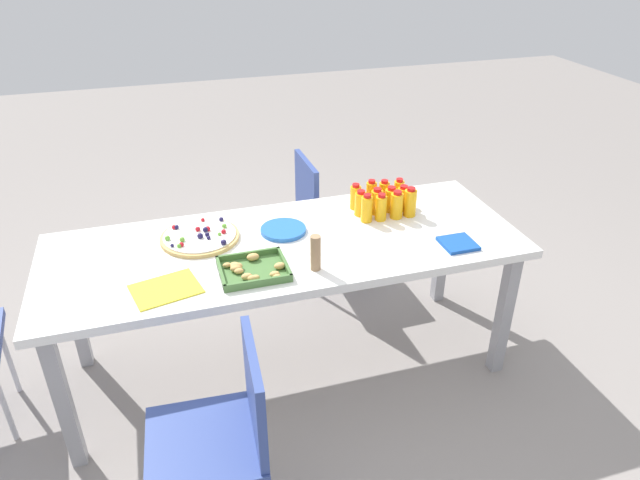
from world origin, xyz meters
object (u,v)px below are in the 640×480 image
object	(u,v)px
juice_bottle_2	(371,194)
cardboard_tube	(316,253)
juice_bottle_6	(377,202)
snack_tray	(253,270)
party_table	(286,255)
napkin_stack	(458,243)
juice_bottle_8	(410,202)
chair_far_right	(224,430)
fruit_pizza	(200,237)
juice_bottle_0	(399,192)
juice_bottle_3	(356,197)
chair_near_left	(325,210)
plate_stack	(283,230)
juice_bottle_1	(384,194)
juice_bottle_11	(367,209)
paper_folder	(166,289)
juice_bottle_5	(391,200)
juice_bottle_9	(397,205)
juice_bottle_4	(403,198)
juice_bottle_10	(381,208)
juice_bottle_7	(361,204)

from	to	relation	value
juice_bottle_2	cardboard_tube	size ratio (longest dim) A/B	0.93
juice_bottle_6	snack_tray	xyz separation A→B (m)	(0.70, 0.36, -0.05)
party_table	cardboard_tube	world-z (taller)	cardboard_tube
napkin_stack	cardboard_tube	distance (m)	0.68
juice_bottle_8	napkin_stack	bearing A→B (deg)	104.70
chair_far_right	napkin_stack	xyz separation A→B (m)	(-1.17, -0.55, 0.24)
chair_far_right	fruit_pizza	world-z (taller)	chair_far_right
juice_bottle_0	fruit_pizza	world-z (taller)	juice_bottle_0
juice_bottle_3	snack_tray	xyz separation A→B (m)	(0.62, 0.44, -0.05)
party_table	fruit_pizza	distance (m)	0.41
chair_near_left	plate_stack	world-z (taller)	chair_near_left
fruit_pizza	juice_bottle_1	bearing A→B (deg)	-174.85
chair_far_right	juice_bottle_11	bearing A→B (deg)	-40.31
juice_bottle_0	juice_bottle_8	distance (m)	0.15
paper_folder	chair_far_right	bearing A→B (deg)	102.52
fruit_pizza	napkin_stack	xyz separation A→B (m)	(-1.11, 0.40, -0.00)
juice_bottle_2	juice_bottle_5	size ratio (longest dim) A/B	1.12
juice_bottle_9	paper_folder	bearing A→B (deg)	15.50
juice_bottle_4	juice_bottle_9	bearing A→B (deg)	47.29
plate_stack	juice_bottle_8	bearing A→B (deg)	178.58
juice_bottle_5	fruit_pizza	bearing A→B (deg)	0.79
juice_bottle_1	juice_bottle_3	size ratio (longest dim) A/B	1.04
juice_bottle_0	juice_bottle_6	bearing A→B (deg)	26.87
chair_far_right	juice_bottle_2	size ratio (longest dim) A/B	5.60
chair_far_right	plate_stack	size ratio (longest dim) A/B	3.87
juice_bottle_10	juice_bottle_6	bearing A→B (deg)	-94.56
party_table	paper_folder	size ratio (longest dim) A/B	8.36
juice_bottle_1	juice_bottle_11	xyz separation A→B (m)	(0.15, 0.14, 0.00)
party_table	napkin_stack	xyz separation A→B (m)	(-0.74, 0.25, 0.07)
juice_bottle_7	juice_bottle_9	size ratio (longest dim) A/B	0.93
cardboard_tube	juice_bottle_0	bearing A→B (deg)	-140.44
juice_bottle_8	juice_bottle_3	bearing A→B (deg)	-33.76
party_table	juice_bottle_5	bearing A→B (deg)	-164.83
cardboard_tube	juice_bottle_3	bearing A→B (deg)	-125.76
juice_bottle_0	juice_bottle_2	xyz separation A→B (m)	(0.15, -0.00, 0.01)
juice_bottle_10	snack_tray	distance (m)	0.75
party_table	juice_bottle_6	xyz separation A→B (m)	(-0.51, -0.15, 0.13)
juice_bottle_1	juice_bottle_11	world-z (taller)	juice_bottle_11
juice_bottle_4	juice_bottle_10	world-z (taller)	juice_bottle_10
party_table	juice_bottle_11	world-z (taller)	juice_bottle_11
juice_bottle_8	juice_bottle_2	bearing A→B (deg)	-44.53
fruit_pizza	paper_folder	xyz separation A→B (m)	(0.18, 0.38, -0.01)
paper_folder	juice_bottle_2	bearing A→B (deg)	-156.40
plate_stack	juice_bottle_6	bearing A→B (deg)	-173.88
juice_bottle_4	paper_folder	size ratio (longest dim) A/B	0.51
chair_far_right	juice_bottle_6	distance (m)	1.36
chair_near_left	juice_bottle_9	size ratio (longest dim) A/B	5.82
juice_bottle_10	juice_bottle_3	bearing A→B (deg)	-64.02
juice_bottle_7	napkin_stack	world-z (taller)	juice_bottle_7
juice_bottle_4	snack_tray	size ratio (longest dim) A/B	0.47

